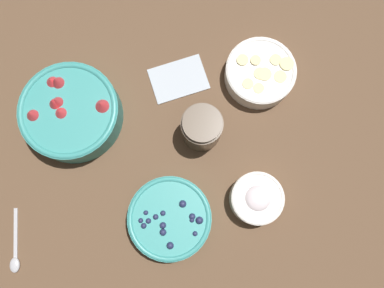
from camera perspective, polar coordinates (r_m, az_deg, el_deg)
The scene contains 8 objects.
ground_plane at distance 0.86m, azimuth -5.32°, elevation -0.14°, with size 4.00×4.00×0.00m, color brown.
bowl_strawberries at distance 0.88m, azimuth -17.99°, elevation 4.64°, with size 0.22×0.22×0.09m.
bowl_blueberries at distance 0.82m, azimuth -3.40°, elevation -11.24°, with size 0.18×0.18×0.06m.
bowl_bananas at distance 0.89m, azimuth 10.33°, elevation 10.64°, with size 0.16×0.16×0.05m.
bowl_cream at distance 0.83m, azimuth 9.81°, elevation -8.18°, with size 0.11×0.11×0.06m.
jar_chocolate at distance 0.82m, azimuth 1.46°, elevation 2.43°, with size 0.09×0.09×0.10m.
napkin at distance 0.90m, azimuth -2.06°, elevation 9.90°, with size 0.15×0.13×0.01m.
spoon at distance 0.93m, azimuth -25.36°, elevation -14.75°, with size 0.03×0.14×0.01m.
Camera 1 is at (-0.09, 0.14, 0.85)m, focal length 35.00 mm.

